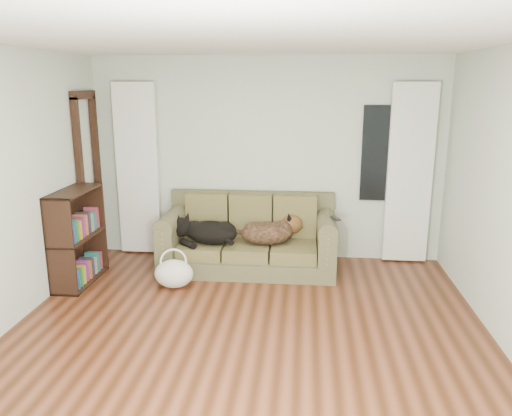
# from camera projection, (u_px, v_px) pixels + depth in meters

# --- Properties ---
(floor) EXTENTS (5.00, 5.00, 0.00)m
(floor) POSITION_uv_depth(u_px,v_px,m) (244.00, 350.00, 4.35)
(floor) COLOR #3C1D0D
(floor) RESTS_ON ground
(ceiling) EXTENTS (5.00, 5.00, 0.00)m
(ceiling) POSITION_uv_depth(u_px,v_px,m) (241.00, 36.00, 3.71)
(ceiling) COLOR white
(ceiling) RESTS_ON ground
(wall_back) EXTENTS (4.50, 0.04, 2.60)m
(wall_back) POSITION_uv_depth(u_px,v_px,m) (267.00, 159.00, 6.44)
(wall_back) COLOR #B4C9AE
(wall_back) RESTS_ON ground
(curtain_left) EXTENTS (0.55, 0.08, 2.25)m
(curtain_left) POSITION_uv_depth(u_px,v_px,m) (138.00, 170.00, 6.57)
(curtain_left) COLOR white
(curtain_left) RESTS_ON ground
(curtain_right) EXTENTS (0.55, 0.08, 2.25)m
(curtain_right) POSITION_uv_depth(u_px,v_px,m) (410.00, 174.00, 6.23)
(curtain_right) COLOR white
(curtain_right) RESTS_ON ground
(window_pane) EXTENTS (0.50, 0.03, 1.20)m
(window_pane) POSITION_uv_depth(u_px,v_px,m) (382.00, 154.00, 6.25)
(window_pane) COLOR black
(window_pane) RESTS_ON wall_back
(door_casing) EXTENTS (0.07, 0.60, 2.10)m
(door_casing) POSITION_uv_depth(u_px,v_px,m) (90.00, 182.00, 6.28)
(door_casing) COLOR black
(door_casing) RESTS_ON ground
(sofa) EXTENTS (2.12, 0.92, 0.87)m
(sofa) POSITION_uv_depth(u_px,v_px,m) (249.00, 234.00, 6.16)
(sofa) COLOR #323120
(sofa) RESTS_ON floor
(dog_black_lab) EXTENTS (0.77, 0.63, 0.28)m
(dog_black_lab) POSITION_uv_depth(u_px,v_px,m) (208.00, 233.00, 6.10)
(dog_black_lab) COLOR black
(dog_black_lab) RESTS_ON sofa
(dog_shepherd) EXTENTS (0.73, 0.58, 0.29)m
(dog_shepherd) POSITION_uv_depth(u_px,v_px,m) (270.00, 232.00, 6.11)
(dog_shepherd) COLOR black
(dog_shepherd) RESTS_ON sofa
(tv_remote) EXTENTS (0.10, 0.17, 0.02)m
(tv_remote) POSITION_uv_depth(u_px,v_px,m) (336.00, 218.00, 5.81)
(tv_remote) COLOR black
(tv_remote) RESTS_ON sofa
(tote_bag) EXTENTS (0.47, 0.38, 0.32)m
(tote_bag) POSITION_uv_depth(u_px,v_px,m) (174.00, 274.00, 5.65)
(tote_bag) COLOR silver
(tote_bag) RESTS_ON floor
(bookshelf) EXTENTS (0.42, 0.91, 1.09)m
(bookshelf) POSITION_uv_depth(u_px,v_px,m) (78.00, 241.00, 5.73)
(bookshelf) COLOR black
(bookshelf) RESTS_ON floor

